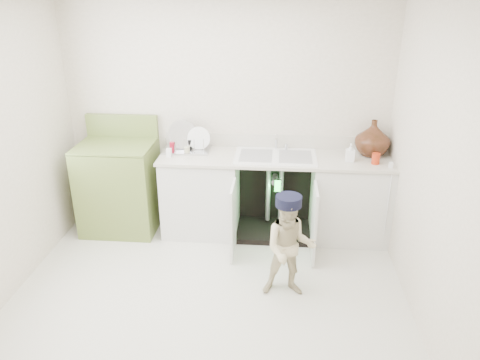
# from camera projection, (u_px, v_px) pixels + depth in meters

# --- Properties ---
(ground) EXTENTS (3.50, 3.50, 0.00)m
(ground) POSITION_uv_depth(u_px,v_px,m) (209.00, 296.00, 4.18)
(ground) COLOR beige
(ground) RESTS_ON ground
(room_shell) EXTENTS (6.00, 5.50, 1.26)m
(room_shell) POSITION_uv_depth(u_px,v_px,m) (205.00, 166.00, 3.69)
(room_shell) COLOR beige
(room_shell) RESTS_ON ground
(counter_run) EXTENTS (2.44, 1.02, 1.28)m
(counter_run) POSITION_uv_depth(u_px,v_px,m) (279.00, 192.00, 5.05)
(counter_run) COLOR silver
(counter_run) RESTS_ON ground
(avocado_stove) EXTENTS (0.80, 0.65, 1.24)m
(avocado_stove) POSITION_uv_depth(u_px,v_px,m) (119.00, 186.00, 5.15)
(avocado_stove) COLOR olive
(avocado_stove) RESTS_ON ground
(repair_worker) EXTENTS (0.47, 0.95, 0.95)m
(repair_worker) POSITION_uv_depth(u_px,v_px,m) (290.00, 246.00, 4.03)
(repair_worker) COLOR beige
(repair_worker) RESTS_ON ground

